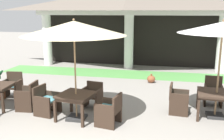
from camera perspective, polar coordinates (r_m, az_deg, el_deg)
name	(u,v)px	position (r m, az deg, el deg)	size (l,w,h in m)	color
background_pavilion	(130,6)	(13.80, 3.84, 13.66)	(10.38, 2.92, 4.13)	white
lawn_strip	(124,74)	(12.70, 2.68, -0.84)	(12.18, 1.71, 0.01)	#519347
patio_table_near_foreground	(76,97)	(7.39, -7.80, -5.88)	(1.06, 1.06, 0.74)	#38281E
patio_umbrella_near_foreground	(74,29)	(7.02, -8.27, 8.84)	(2.78, 2.78, 2.79)	#2D2D2D
patio_chair_near_foreground_west	(46,101)	(8.00, -14.07, -6.58)	(0.69, 0.72, 0.84)	#38281E
patio_chair_near_foreground_east	(110,110)	(7.05, -0.53, -8.77)	(0.67, 0.70, 0.86)	#38281E
patio_chair_near_foreground_north	(92,95)	(8.31, -4.28, -5.54)	(0.64, 0.58, 0.79)	#38281E
patio_table_mid_left	(217,95)	(8.02, 21.74, -5.16)	(1.12, 1.12, 0.73)	#38281E
patio_umbrella_mid_left	(223,29)	(7.69, 22.89, 8.28)	(2.39, 2.39, 2.76)	#2D2D2D
patio_chair_mid_left_north	(213,93)	(9.09, 21.10, -4.58)	(0.60, 0.58, 0.92)	#38281E
patio_chair_mid_left_west	(178,100)	(8.06, 14.13, -6.27)	(0.60, 0.60, 0.88)	#38281E
patio_chair_mid_right_north	(13,86)	(9.85, -20.78, -3.32)	(0.63, 0.60, 0.88)	#38281E
patio_chair_mid_right_east	(28,96)	(8.53, -17.74, -5.46)	(0.59, 0.67, 0.87)	#38281E
terracotta_urn	(151,79)	(11.27, 8.49, -1.94)	(0.35, 0.35, 0.39)	brown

